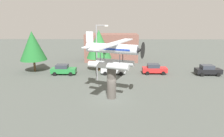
{
  "coord_description": "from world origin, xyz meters",
  "views": [
    {
      "loc": [
        0.46,
        -22.52,
        9.42
      ],
      "look_at": [
        0.0,
        3.0,
        2.94
      ],
      "focal_mm": 31.8,
      "sensor_mm": 36.0,
      "label": 1
    }
  ],
  "objects_px": {
    "storefront_building": "(111,47)",
    "tree_east": "(99,44)",
    "car_distant_black": "(208,70)",
    "display_pedestal": "(112,83)",
    "streetlight_primary": "(98,49)",
    "floatplane_monument": "(113,53)",
    "car_near_green": "(63,69)",
    "car_mid_silver": "(113,69)",
    "tree_west": "(33,46)",
    "car_far_red": "(154,69)"
  },
  "relations": [
    {
      "from": "storefront_building",
      "to": "tree_east",
      "type": "bearing_deg",
      "value": -102.83
    },
    {
      "from": "car_distant_black",
      "to": "tree_west",
      "type": "relative_size",
      "value": 0.58
    },
    {
      "from": "car_mid_silver",
      "to": "tree_east",
      "type": "bearing_deg",
      "value": 138.05
    },
    {
      "from": "floatplane_monument",
      "to": "tree_east",
      "type": "distance_m",
      "value": 13.31
    },
    {
      "from": "car_distant_black",
      "to": "tree_east",
      "type": "height_order",
      "value": "tree_east"
    },
    {
      "from": "car_near_green",
      "to": "car_mid_silver",
      "type": "height_order",
      "value": "same"
    },
    {
      "from": "car_distant_black",
      "to": "car_far_red",
      "type": "bearing_deg",
      "value": 175.54
    },
    {
      "from": "storefront_building",
      "to": "tree_east",
      "type": "xyz_separation_m",
      "value": [
        -2.05,
        -9.02,
        1.9
      ]
    },
    {
      "from": "car_far_red",
      "to": "car_distant_black",
      "type": "distance_m",
      "value": 8.99
    },
    {
      "from": "display_pedestal",
      "to": "streetlight_primary",
      "type": "distance_m",
      "value": 8.03
    },
    {
      "from": "floatplane_monument",
      "to": "car_near_green",
      "type": "height_order",
      "value": "floatplane_monument"
    },
    {
      "from": "car_mid_silver",
      "to": "tree_east",
      "type": "relative_size",
      "value": 0.56
    },
    {
      "from": "car_mid_silver",
      "to": "storefront_building",
      "type": "bearing_deg",
      "value": 92.4
    },
    {
      "from": "car_mid_silver",
      "to": "car_near_green",
      "type": "bearing_deg",
      "value": -176.89
    },
    {
      "from": "car_distant_black",
      "to": "streetlight_primary",
      "type": "relative_size",
      "value": 0.49
    },
    {
      "from": "streetlight_primary",
      "to": "tree_west",
      "type": "height_order",
      "value": "streetlight_primary"
    },
    {
      "from": "streetlight_primary",
      "to": "tree_east",
      "type": "bearing_deg",
      "value": 93.06
    },
    {
      "from": "display_pedestal",
      "to": "storefront_building",
      "type": "height_order",
      "value": "storefront_building"
    },
    {
      "from": "floatplane_monument",
      "to": "car_distant_black",
      "type": "xyz_separation_m",
      "value": [
        16.06,
        10.37,
        -4.7
      ]
    },
    {
      "from": "floatplane_monument",
      "to": "car_far_red",
      "type": "xyz_separation_m",
      "value": [
        7.1,
        11.07,
        -4.7
      ]
    },
    {
      "from": "storefront_building",
      "to": "car_near_green",
      "type": "bearing_deg",
      "value": -124.34
    },
    {
      "from": "car_distant_black",
      "to": "floatplane_monument",
      "type": "bearing_deg",
      "value": -147.15
    },
    {
      "from": "car_mid_silver",
      "to": "streetlight_primary",
      "type": "bearing_deg",
      "value": -121.77
    },
    {
      "from": "floatplane_monument",
      "to": "tree_east",
      "type": "xyz_separation_m",
      "value": [
        -2.65,
        13.03,
        -0.66
      ]
    },
    {
      "from": "car_near_green",
      "to": "tree_west",
      "type": "xyz_separation_m",
      "value": [
        -5.72,
        1.92,
        3.81
      ]
    },
    {
      "from": "floatplane_monument",
      "to": "streetlight_primary",
      "type": "height_order",
      "value": "streetlight_primary"
    },
    {
      "from": "display_pedestal",
      "to": "streetlight_primary",
      "type": "bearing_deg",
      "value": 107.24
    },
    {
      "from": "car_distant_black",
      "to": "tree_east",
      "type": "bearing_deg",
      "value": 171.91
    },
    {
      "from": "storefront_building",
      "to": "tree_west",
      "type": "distance_m",
      "value": 16.99
    },
    {
      "from": "floatplane_monument",
      "to": "streetlight_primary",
      "type": "xyz_separation_m",
      "value": [
        -2.34,
        7.18,
        -0.68
      ]
    },
    {
      "from": "car_far_red",
      "to": "tree_west",
      "type": "relative_size",
      "value": 0.58
    },
    {
      "from": "car_distant_black",
      "to": "streetlight_primary",
      "type": "distance_m",
      "value": 19.1
    },
    {
      "from": "car_near_green",
      "to": "car_mid_silver",
      "type": "relative_size",
      "value": 1.0
    },
    {
      "from": "display_pedestal",
      "to": "car_distant_black",
      "type": "distance_m",
      "value": 19.23
    },
    {
      "from": "tree_east",
      "to": "car_distant_black",
      "type": "bearing_deg",
      "value": -8.09
    },
    {
      "from": "floatplane_monument",
      "to": "car_mid_silver",
      "type": "height_order",
      "value": "floatplane_monument"
    },
    {
      "from": "storefront_building",
      "to": "tree_east",
      "type": "height_order",
      "value": "tree_east"
    },
    {
      "from": "car_mid_silver",
      "to": "floatplane_monument",
      "type": "bearing_deg",
      "value": -89.36
    },
    {
      "from": "car_distant_black",
      "to": "tree_east",
      "type": "distance_m",
      "value": 19.33
    },
    {
      "from": "display_pedestal",
      "to": "tree_west",
      "type": "xyz_separation_m",
      "value": [
        -14.22,
        12.17,
        2.73
      ]
    },
    {
      "from": "car_mid_silver",
      "to": "tree_west",
      "type": "bearing_deg",
      "value": 174.16
    },
    {
      "from": "display_pedestal",
      "to": "car_distant_black",
      "type": "relative_size",
      "value": 0.93
    },
    {
      "from": "display_pedestal",
      "to": "storefront_building",
      "type": "relative_size",
      "value": 0.34
    },
    {
      "from": "car_far_red",
      "to": "tree_west",
      "type": "xyz_separation_m",
      "value": [
        -21.44,
        1.15,
        3.81
      ]
    },
    {
      "from": "tree_east",
      "to": "streetlight_primary",
      "type": "bearing_deg",
      "value": -86.94
    },
    {
      "from": "display_pedestal",
      "to": "car_far_red",
      "type": "distance_m",
      "value": 13.22
    },
    {
      "from": "car_mid_silver",
      "to": "tree_west",
      "type": "distance_m",
      "value": 14.8
    },
    {
      "from": "car_far_red",
      "to": "tree_east",
      "type": "bearing_deg",
      "value": 168.62
    },
    {
      "from": "car_distant_black",
      "to": "storefront_building",
      "type": "bearing_deg",
      "value": 144.97
    },
    {
      "from": "streetlight_primary",
      "to": "car_distant_black",
      "type": "bearing_deg",
      "value": 9.83
    }
  ]
}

